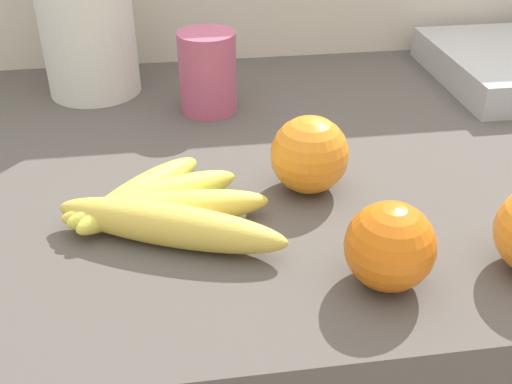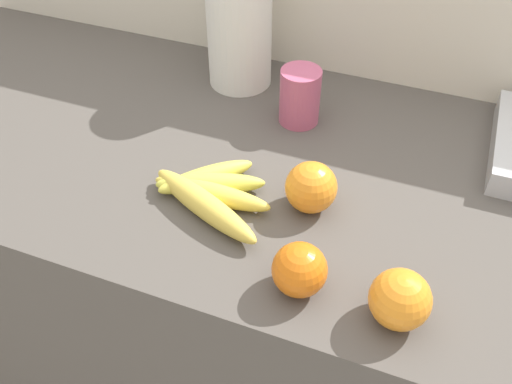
# 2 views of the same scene
# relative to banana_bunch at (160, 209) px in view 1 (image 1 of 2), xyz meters

# --- Properties ---
(wall_back) EXTENTS (2.34, 0.06, 1.30)m
(wall_back) POSITION_rel_banana_bunch_xyz_m (0.21, 0.47, -0.31)
(wall_back) COLOR silver
(wall_back) RESTS_ON ground
(banana_bunch) EXTENTS (0.22, 0.19, 0.04)m
(banana_bunch) POSITION_rel_banana_bunch_xyz_m (0.00, 0.00, 0.00)
(banana_bunch) COLOR #E3C34C
(banana_bunch) RESTS_ON counter
(orange_front) EXTENTS (0.07, 0.07, 0.07)m
(orange_front) POSITION_rel_banana_bunch_xyz_m (0.18, -0.11, 0.02)
(orange_front) COLOR orange
(orange_front) RESTS_ON counter
(orange_far_right) EXTENTS (0.08, 0.08, 0.08)m
(orange_far_right) POSITION_rel_banana_bunch_xyz_m (0.15, 0.04, 0.02)
(orange_far_right) COLOR orange
(orange_far_right) RESTS_ON counter
(paper_towel_roll) EXTENTS (0.12, 0.12, 0.28)m
(paper_towel_roll) POSITION_rel_banana_bunch_xyz_m (-0.08, 0.34, 0.11)
(paper_towel_roll) COLOR white
(paper_towel_roll) RESTS_ON counter
(mug) EXTENTS (0.07, 0.07, 0.10)m
(mug) POSITION_rel_banana_bunch_xyz_m (0.07, 0.25, 0.03)
(mug) COLOR #BF5679
(mug) RESTS_ON counter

